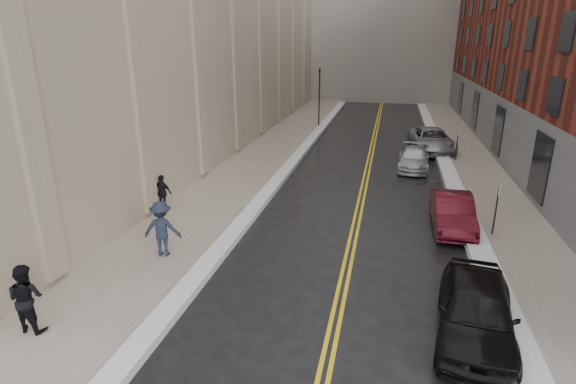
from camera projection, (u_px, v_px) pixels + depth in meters
The scene contains 17 objects.
ground at pixel (239, 330), 12.21m from camera, with size 160.00×160.00×0.00m, color black.
sidewalk_left at pixel (253, 166), 27.90m from camera, with size 4.00×64.00×0.15m, color gray.
sidewalk_right at pixel (484, 180), 25.08m from camera, with size 3.00×64.00×0.15m, color gray.
lane_stripe_a at pixel (365, 174), 26.48m from camera, with size 0.12×64.00×0.01m, color gold.
lane_stripe_b at pixel (369, 174), 26.43m from camera, with size 0.12×64.00×0.01m, color gold.
snow_ridge_left at pixel (289, 167), 27.40m from camera, with size 0.70×60.80×0.26m, color white.
snow_ridge_right at pixel (450, 176), 25.44m from camera, with size 0.85×60.80×0.30m, color white.
traffic_signal at pixel (319, 93), 39.46m from camera, with size 0.18×0.15×5.20m.
parking_sign_near at pixel (496, 206), 17.51m from camera, with size 0.06×0.35×2.23m.
parking_sign_far at pixel (457, 141), 28.59m from camera, with size 0.06×0.35×2.23m.
car_black at pixel (476, 310), 11.72m from camera, with size 1.91×4.74×1.62m, color black.
car_maroon at pixel (453, 212), 18.62m from camera, with size 1.52×4.34×1.43m, color #4E0E19.
car_silver_near at pixel (414, 158), 27.36m from camera, with size 1.78×4.38×1.27m, color #AEB1B6.
car_silver_far at pixel (432, 140), 31.65m from camera, with size 2.64×5.73×1.59m, color gray.
pedestrian_a at pixel (26, 298), 11.72m from camera, with size 0.92×0.72×1.90m, color black.
pedestrian_b at pixel (162, 229), 15.86m from camera, with size 1.31×0.75×2.03m, color #1A2130.
pedestrian_c at pixel (163, 192), 20.29m from camera, with size 0.95×0.39×1.61m, color black.
Camera 1 is at (3.58, -9.79, 7.50)m, focal length 28.00 mm.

